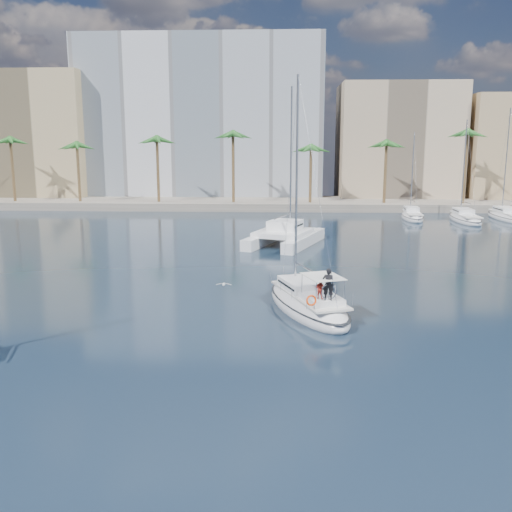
{
  "coord_description": "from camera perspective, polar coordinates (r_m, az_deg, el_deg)",
  "views": [
    {
      "loc": [
        2.1,
        -31.18,
        10.31
      ],
      "look_at": [
        0.65,
        1.5,
        3.77
      ],
      "focal_mm": 40.0,
      "sensor_mm": 36.0,
      "label": 1
    }
  ],
  "objects": [
    {
      "name": "palm_centre",
      "position": [
        88.2,
        1.2,
        11.28
      ],
      "size": [
        3.6,
        3.6,
        12.3
      ],
      "color": "brown",
      "rests_on": "ground"
    },
    {
      "name": "catamaran",
      "position": [
        58.34,
        2.87,
        2.22
      ],
      "size": [
        8.71,
        11.92,
        15.81
      ],
      "rotation": [
        0.0,
        0.0,
        -0.35
      ],
      "color": "white",
      "rests_on": "ground"
    },
    {
      "name": "palm_left",
      "position": [
        95.28,
        -20.08,
        10.62
      ],
      "size": [
        3.6,
        3.6,
        12.3
      ],
      "color": "brown",
      "rests_on": "ground"
    },
    {
      "name": "building_tan_left",
      "position": [
        109.45,
        -21.63,
        10.89
      ],
      "size": [
        22.0,
        14.0,
        22.0
      ],
      "primitive_type": "cube",
      "color": "tan",
      "rests_on": "ground"
    },
    {
      "name": "palm_right",
      "position": [
        93.77,
        22.82,
        10.42
      ],
      "size": [
        3.6,
        3.6,
        12.3
      ],
      "color": "brown",
      "rests_on": "ground"
    },
    {
      "name": "moored_yacht_b",
      "position": [
        80.65,
        20.16,
        3.27
      ],
      "size": [
        3.32,
        10.83,
        13.72
      ],
      "primitive_type": null,
      "rotation": [
        0.0,
        0.0,
        -0.02
      ],
      "color": "white",
      "rests_on": "ground"
    },
    {
      "name": "building_modern",
      "position": [
        105.19,
        -5.31,
        13.27
      ],
      "size": [
        42.0,
        16.0,
        28.0
      ],
      "primitive_type": "cube",
      "color": "silver",
      "rests_on": "ground"
    },
    {
      "name": "quay",
      "position": [
        92.71,
        1.23,
        5.29
      ],
      "size": [
        120.0,
        14.0,
        1.2
      ],
      "primitive_type": "cube",
      "color": "gray",
      "rests_on": "ground"
    },
    {
      "name": "moored_yacht_c",
      "position": [
        84.69,
        23.96,
        3.34
      ],
      "size": [
        3.98,
        12.33,
        15.54
      ],
      "primitive_type": null,
      "rotation": [
        0.0,
        0.0,
        0.03
      ],
      "color": "white",
      "rests_on": "ground"
    },
    {
      "name": "main_sloop",
      "position": [
        35.64,
        5.18,
        -4.72
      ],
      "size": [
        6.51,
        10.67,
        15.11
      ],
      "rotation": [
        0.0,
        0.0,
        0.35
      ],
      "color": "white",
      "rests_on": "ground"
    },
    {
      "name": "seagull",
      "position": [
        38.71,
        -3.24,
        -2.84
      ],
      "size": [
        1.07,
        0.46,
        0.2
      ],
      "color": "silver",
      "rests_on": "ground"
    },
    {
      "name": "building_beige",
      "position": [
        103.12,
        13.92,
        10.81
      ],
      "size": [
        20.0,
        14.0,
        20.0
      ],
      "primitive_type": "cube",
      "color": "tan",
      "rests_on": "ground"
    },
    {
      "name": "ground",
      "position": [
        32.9,
        -1.26,
        -6.96
      ],
      "size": [
        160.0,
        160.0,
        0.0
      ],
      "primitive_type": "plane",
      "color": "black",
      "rests_on": "ground"
    },
    {
      "name": "moored_yacht_a",
      "position": [
        80.86,
        15.34,
        3.58
      ],
      "size": [
        3.37,
        9.52,
        11.9
      ],
      "primitive_type": null,
      "rotation": [
        0.0,
        0.0,
        -0.07
      ],
      "color": "white",
      "rests_on": "ground"
    }
  ]
}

